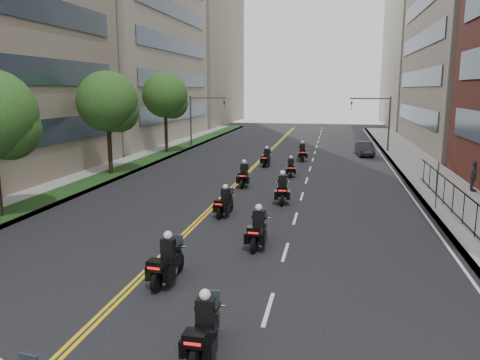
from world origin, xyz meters
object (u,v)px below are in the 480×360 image
object	(u,v)px
motorcycle_2	(167,263)
motorcycle_7	(291,168)
motorcycle_1	(204,331)
motorcycle_6	(244,176)
parked_sedan	(365,149)
motorcycle_4	(225,203)
motorcycle_9	(302,153)
pedestrian_c	(474,176)
motorcycle_3	(258,230)
motorcycle_5	(282,190)
motorcycle_8	(266,158)

from	to	relation	value
motorcycle_2	motorcycle_7	xyz separation A→B (m)	(2.34, 20.14, -0.09)
motorcycle_1	motorcycle_6	size ratio (longest dim) A/B	0.94
motorcycle_7	parked_sedan	xyz separation A→B (m)	(6.05, 12.36, 0.05)
motorcycle_4	motorcycle_9	world-z (taller)	motorcycle_9
pedestrian_c	motorcycle_7	bearing A→B (deg)	73.72
motorcycle_1	pedestrian_c	world-z (taller)	pedestrian_c
motorcycle_3	motorcycle_4	distance (m)	5.02
motorcycle_5	motorcycle_1	bearing A→B (deg)	-95.88
motorcycle_1	motorcycle_6	xyz separation A→B (m)	(-2.78, 19.91, 0.04)
motorcycle_6	parked_sedan	distance (m)	18.75
motorcycle_1	motorcycle_9	distance (m)	31.94
motorcycle_1	motorcycle_4	world-z (taller)	motorcycle_1
motorcycle_1	pedestrian_c	bearing A→B (deg)	61.17
motorcycle_7	motorcycle_9	xyz separation A→B (m)	(0.33, 7.84, 0.09)
motorcycle_2	motorcycle_9	distance (m)	28.10
motorcycle_7	motorcycle_9	size ratio (longest dim) A/B	0.87
motorcycle_7	motorcycle_9	bearing A→B (deg)	81.20
motorcycle_6	parked_sedan	bearing A→B (deg)	58.68
motorcycle_5	motorcycle_8	distance (m)	12.66
motorcycle_1	pedestrian_c	size ratio (longest dim) A/B	1.21
motorcycle_6	motorcycle_8	world-z (taller)	motorcycle_6
motorcycle_2	motorcycle_3	xyz separation A→B (m)	(2.41, 4.18, 0.00)
motorcycle_4	motorcycle_8	world-z (taller)	motorcycle_8
motorcycle_3	motorcycle_7	bearing A→B (deg)	92.14
motorcycle_3	pedestrian_c	distance (m)	16.86
motorcycle_1	motorcycle_2	xyz separation A→B (m)	(-2.38, 3.97, 0.04)
motorcycle_9	motorcycle_7	bearing A→B (deg)	-100.25
motorcycle_2	motorcycle_9	world-z (taller)	motorcycle_9
motorcycle_1	parked_sedan	size ratio (longest dim) A/B	0.56
motorcycle_9	parked_sedan	distance (m)	7.30
motorcycle_5	parked_sedan	distance (m)	21.37
parked_sedan	pedestrian_c	distance (m)	16.89
parked_sedan	motorcycle_9	bearing A→B (deg)	-146.92
motorcycle_7	parked_sedan	bearing A→B (deg)	57.52
motorcycle_9	motorcycle_8	bearing A→B (deg)	-134.65
motorcycle_5	motorcycle_9	distance (m)	16.04
motorcycle_3	pedestrian_c	size ratio (longest dim) A/B	1.29
motorcycle_3	motorcycle_5	bearing A→B (deg)	90.56
motorcycle_1	motorcycle_2	bearing A→B (deg)	121.42
motorcycle_2	motorcycle_1	bearing A→B (deg)	-54.07
motorcycle_7	motorcycle_8	world-z (taller)	motorcycle_8
motorcycle_3	motorcycle_8	distance (m)	20.29
motorcycle_3	motorcycle_1	bearing A→B (deg)	-88.31
motorcycle_4	motorcycle_6	world-z (taller)	motorcycle_6
motorcycle_2	motorcycle_7	size ratio (longest dim) A/B	1.14
motorcycle_5	motorcycle_6	xyz separation A→B (m)	(-2.99, 4.00, -0.03)
motorcycle_5	motorcycle_7	world-z (taller)	motorcycle_5
motorcycle_6	motorcycle_4	bearing A→B (deg)	-90.27
motorcycle_4	motorcycle_3	bearing A→B (deg)	-54.07
motorcycle_2	motorcycle_5	xyz separation A→B (m)	(2.58, 11.94, 0.03)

